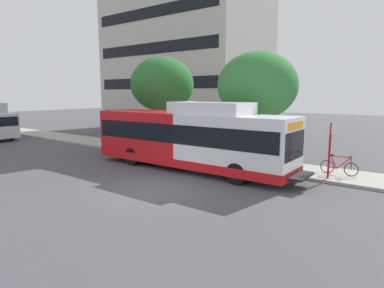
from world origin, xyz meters
The scene contains 7 objects.
ground_plane centered at (0.00, 8.00, 0.00)m, with size 120.00×120.00×0.00m, color #4C4C51.
sidewalk_curb centered at (7.00, 6.00, 0.07)m, with size 3.00×56.00×0.14m, color #A8A399.
transit_bus centered at (4.02, 1.03, 1.70)m, with size 2.58×12.25×3.65m.
bus_stop_sign_pole centered at (5.98, -5.64, 1.65)m, with size 0.10×0.36×2.60m.
bicycle_parked centered at (6.99, -5.89, 0.56)m, with size 0.52×1.76×1.02m.
street_tree_near_stop centered at (8.09, -0.89, 4.52)m, with size 4.69×4.69×6.38m.
street_tree_mid_block centered at (7.68, 6.23, 4.71)m, with size 4.46×4.46×6.48m.
Camera 1 is at (-9.74, -9.41, 4.07)m, focal length 30.40 mm.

